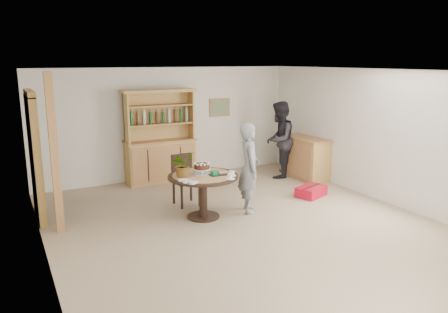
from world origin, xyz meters
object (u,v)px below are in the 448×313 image
at_px(dining_chair, 184,176).
at_px(adult_person, 279,140).
at_px(red_suitcase, 311,191).
at_px(hutch, 160,151).
at_px(teen_boy, 249,168).
at_px(sideboard, 305,157).
at_px(dining_table, 203,184).

bearing_deg(dining_chair, adult_person, 13.76).
relative_size(adult_person, red_suitcase, 2.49).
bearing_deg(hutch, dining_chair, -94.34).
relative_size(hutch, teen_boy, 1.27).
bearing_deg(red_suitcase, teen_boy, 166.55).
xyz_separation_m(sideboard, dining_chair, (-3.17, -0.46, 0.06)).
bearing_deg(dining_chair, teen_boy, -50.23).
xyz_separation_m(dining_table, adult_person, (2.67, 1.62, 0.27)).
height_order(hutch, sideboard, hutch).
height_order(dining_table, teen_boy, teen_boy).
height_order(hutch, red_suitcase, hutch).
relative_size(teen_boy, red_suitcase, 2.28).
bearing_deg(dining_chair, red_suitcase, -19.94).
height_order(dining_chair, teen_boy, teen_boy).
height_order(sideboard, teen_boy, teen_boy).
xyz_separation_m(adult_person, red_suitcase, (-0.26, -1.54, -0.77)).
relative_size(hutch, dining_chair, 2.16).
height_order(hutch, adult_person, hutch).
distance_m(dining_chair, red_suitcase, 2.56).
bearing_deg(dining_table, red_suitcase, 2.07).
height_order(teen_boy, red_suitcase, teen_boy).
bearing_deg(adult_person, sideboard, 106.72).
bearing_deg(hutch, dining_table, -92.83).
bearing_deg(red_suitcase, sideboard, 37.36).
height_order(hutch, dining_chair, hutch).
height_order(sideboard, dining_chair, dining_chair).
distance_m(teen_boy, adult_person, 2.51).
bearing_deg(sideboard, teen_boy, -149.06).
bearing_deg(hutch, sideboard, -22.21).
relative_size(sideboard, red_suitcase, 1.80).
bearing_deg(dining_table, adult_person, 31.33).
xyz_separation_m(sideboard, red_suitcase, (-0.76, -1.20, -0.37)).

